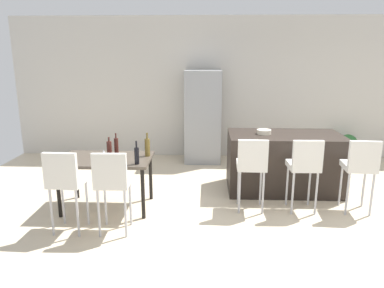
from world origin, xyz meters
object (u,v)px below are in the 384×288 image
Objects in this scene: bar_chair_left at (252,163)px; bar_chair_middle at (305,164)px; fruit_bowl at (264,132)px; wine_bottle_inner at (147,147)px; wine_bottle_near at (137,155)px; kitchen_island at (284,162)px; wine_bottle_end at (109,148)px; dining_chair_near at (65,179)px; dining_chair_far at (112,179)px; potted_plant at (348,146)px; bar_chair_right at (360,164)px; dining_table at (106,163)px; wine_bottle_right at (116,146)px; refrigerator at (203,116)px; wine_glass_left at (104,153)px.

bar_chair_left and bar_chair_middle have the same top height.
wine_bottle_inner is at bearing -158.02° from fruit_bowl.
wine_bottle_near is at bearing -174.05° from bar_chair_middle.
wine_bottle_end is at bearing -164.56° from kitchen_island.
dining_chair_near is 0.57m from dining_chair_far.
kitchen_island reaches higher than potted_plant.
bar_chair_right reaches higher than wine_bottle_end.
dining_table is 4.08× the size of wine_bottle_right.
wine_bottle_end is at bearing -162.23° from fruit_bowl.
bar_chair_right is (1.46, 0.00, 0.00)m from bar_chair_left.
dining_chair_far is 0.95m from wine_bottle_inner.
wine_bottle_near is at bearing -28.23° from dining_table.
dining_chair_near is at bearing -116.86° from refrigerator.
kitchen_island is 2.84m from wine_glass_left.
bar_chair_left is 2.01m from wine_glass_left.
wine_bottle_near reaches higher than dining_table.
wine_glass_left is 5.00m from potted_plant.
kitchen_island is at bearing -50.46° from refrigerator.
dining_chair_near is 1.00× the size of dining_chair_far.
dining_chair_near is 3.33× the size of wine_bottle_near.
dining_chair_near is at bearing -133.81° from wine_bottle_inner.
bar_chair_left is at bearing -132.43° from potted_plant.
bar_chair_middle reaches higher than wine_bottle_end.
potted_plant is (4.55, 3.18, -0.36)m from dining_chair_near.
bar_chair_left is 1.48m from wine_bottle_inner.
bar_chair_right is at bearing -36.14° from fruit_bowl.
potted_plant is at bearing 58.14° from bar_chair_middle.
bar_chair_left is 3.41× the size of wine_bottle_right.
bar_chair_right is 3.28m from refrigerator.
wine_bottle_end reaches higher than fruit_bowl.
bar_chair_left is at bearing -7.20° from wine_bottle_right.
bar_chair_right is 3.46m from wine_glass_left.
wine_bottle_near is 1.81× the size of wine_glass_left.
potted_plant is at bearing 31.68° from wine_glass_left.
fruit_bowl is at bearing -58.37° from refrigerator.
dining_table is at bearing -160.15° from fruit_bowl.
bar_chair_middle is 2.74m from dining_table.
refrigerator reaches higher than wine_bottle_end.
dining_chair_far is 0.57× the size of refrigerator.
refrigerator is (-2.16, 2.46, 0.22)m from bar_chair_right.
refrigerator is at bearing 63.70° from wine_glass_left.
fruit_bowl is at bearing 19.85° from dining_table.
wine_bottle_right reaches higher than wine_glass_left.
wine_bottle_inner is at bearing -10.26° from wine_bottle_right.
bar_chair_right is 2.59m from potted_plant.
bar_chair_middle is 0.75m from bar_chair_right.
dining_table is 7.22× the size of wine_glass_left.
bar_chair_middle is at bearing -121.86° from potted_plant.
wine_bottle_inner reaches higher than bar_chair_middle.
wine_bottle_near is 0.61m from wine_bottle_right.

